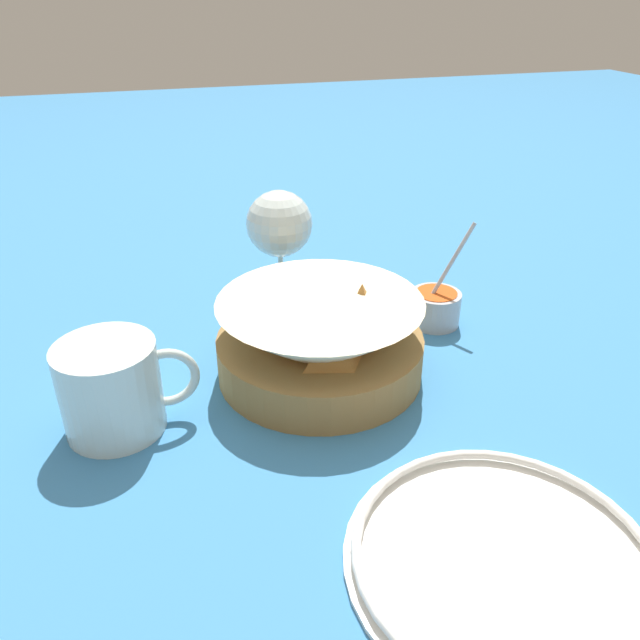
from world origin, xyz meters
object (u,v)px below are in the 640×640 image
(food_basket, at_px, (321,341))
(beer_mug, at_px, (113,391))
(wine_glass, at_px, (279,227))
(side_plate, at_px, (504,558))
(sauce_cup, at_px, (435,306))

(food_basket, relative_size, beer_mug, 1.70)
(wine_glass, xyz_separation_m, side_plate, (0.06, -0.48, -0.09))
(food_basket, xyz_separation_m, sauce_cup, (0.17, 0.07, -0.02))
(sauce_cup, bearing_deg, wine_glass, 142.89)
(sauce_cup, relative_size, wine_glass, 0.88)
(sauce_cup, relative_size, side_plate, 0.55)
(sauce_cup, height_order, side_plate, sauce_cup)
(beer_mug, relative_size, side_plate, 0.55)
(food_basket, relative_size, sauce_cup, 1.71)
(sauce_cup, distance_m, beer_mug, 0.40)
(food_basket, distance_m, side_plate, 0.29)
(beer_mug, bearing_deg, side_plate, -42.53)
(wine_glass, distance_m, beer_mug, 0.32)
(wine_glass, height_order, side_plate, wine_glass)
(food_basket, height_order, beer_mug, food_basket)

